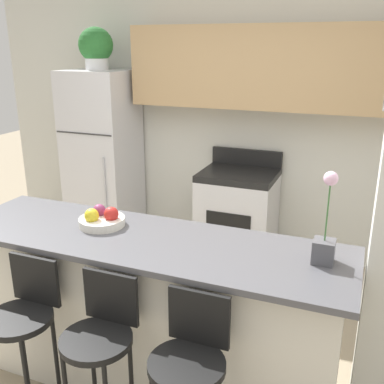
# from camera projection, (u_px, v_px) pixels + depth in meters

# --- Properties ---
(ground_plane) EXTENTS (14.00, 14.00, 0.00)m
(ground_plane) POSITION_uv_depth(u_px,v_px,m) (149.00, 379.00, 2.88)
(ground_plane) COLOR gray
(wall_back) EXTENTS (5.60, 0.38, 2.55)m
(wall_back) POSITION_uv_depth(u_px,v_px,m) (258.00, 103.00, 4.19)
(wall_back) COLOR silver
(wall_back) RESTS_ON ground_plane
(counter_bar) EXTENTS (2.37, 0.69, 0.99)m
(counter_bar) POSITION_uv_depth(u_px,v_px,m) (146.00, 312.00, 2.73)
(counter_bar) COLOR silver
(counter_bar) RESTS_ON ground_plane
(refrigerator) EXTENTS (0.65, 0.63, 1.80)m
(refrigerator) POSITION_uv_depth(u_px,v_px,m) (103.00, 159.00, 4.68)
(refrigerator) COLOR silver
(refrigerator) RESTS_ON ground_plane
(stove_range) EXTENTS (0.70, 0.59, 1.07)m
(stove_range) POSITION_uv_depth(u_px,v_px,m) (237.00, 217.00, 4.33)
(stove_range) COLOR silver
(stove_range) RESTS_ON ground_plane
(bar_stool_left) EXTENTS (0.36, 0.36, 0.95)m
(bar_stool_left) POSITION_uv_depth(u_px,v_px,m) (24.00, 319.00, 2.43)
(bar_stool_left) COLOR black
(bar_stool_left) RESTS_ON ground_plane
(bar_stool_mid) EXTENTS (0.36, 0.36, 0.95)m
(bar_stool_mid) POSITION_uv_depth(u_px,v_px,m) (101.00, 339.00, 2.25)
(bar_stool_mid) COLOR black
(bar_stool_mid) RESTS_ON ground_plane
(bar_stool_right) EXTENTS (0.36, 0.36, 0.95)m
(bar_stool_right) POSITION_uv_depth(u_px,v_px,m) (190.00, 364.00, 2.08)
(bar_stool_right) COLOR black
(bar_stool_right) RESTS_ON ground_plane
(potted_plant_on_fridge) EXTENTS (0.33, 0.33, 0.40)m
(potted_plant_on_fridge) POSITION_uv_depth(u_px,v_px,m) (96.00, 47.00, 4.34)
(potted_plant_on_fridge) COLOR silver
(potted_plant_on_fridge) RESTS_ON refrigerator
(orchid_vase) EXTENTS (0.11, 0.11, 0.48)m
(orchid_vase) POSITION_uv_depth(u_px,v_px,m) (325.00, 238.00, 2.24)
(orchid_vase) COLOR #4C4C51
(orchid_vase) RESTS_ON counter_bar
(fruit_bowl) EXTENTS (0.28, 0.28, 0.12)m
(fruit_bowl) POSITION_uv_depth(u_px,v_px,m) (102.00, 219.00, 2.74)
(fruit_bowl) COLOR silver
(fruit_bowl) RESTS_ON counter_bar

